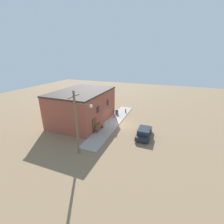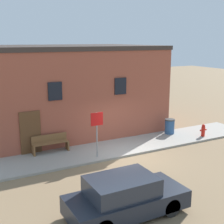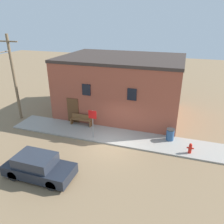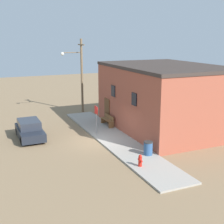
% 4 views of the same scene
% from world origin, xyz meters
% --- Properties ---
extents(ground_plane, '(80.00, 80.00, 0.00)m').
position_xyz_m(ground_plane, '(0.00, 0.00, 0.00)').
color(ground_plane, '#846B4C').
extents(sidewalk, '(16.76, 2.46, 0.10)m').
position_xyz_m(sidewalk, '(0.00, 1.23, 0.05)').
color(sidewalk, '#9E998E').
rests_on(sidewalk, ground).
extents(brick_building, '(10.58, 7.41, 5.19)m').
position_xyz_m(brick_building, '(-0.98, 6.11, 2.60)').
color(brick_building, '#9E4C38').
rests_on(brick_building, ground).
extents(fire_hydrant, '(0.45, 0.21, 0.71)m').
position_xyz_m(fire_hydrant, '(5.29, 0.56, 0.46)').
color(fire_hydrant, red).
rests_on(fire_hydrant, sidewalk).
extents(stop_sign, '(0.61, 0.06, 2.16)m').
position_xyz_m(stop_sign, '(-1.50, 0.45, 1.60)').
color(stop_sign, gray).
rests_on(stop_sign, sidewalk).
extents(bench, '(1.78, 0.44, 0.87)m').
position_xyz_m(bench, '(-3.25, 2.14, 0.56)').
color(bench, brown).
rests_on(bench, sidewalk).
extents(trash_bin, '(0.59, 0.59, 0.87)m').
position_xyz_m(trash_bin, '(3.90, 1.88, 0.54)').
color(trash_bin, '#2D517F').
rests_on(trash_bin, sidewalk).
extents(utility_pole, '(1.80, 2.14, 7.15)m').
position_xyz_m(utility_pole, '(-9.06, 1.66, 3.95)').
color(utility_pole, brown).
rests_on(utility_pole, ground).
extents(parked_car, '(3.91, 1.69, 1.33)m').
position_xyz_m(parked_car, '(-2.78, -4.35, 0.63)').
color(parked_car, black).
rests_on(parked_car, ground).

